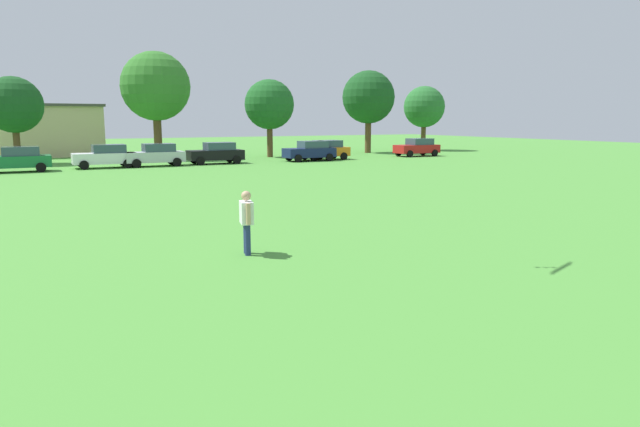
% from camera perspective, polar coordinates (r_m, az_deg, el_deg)
% --- Properties ---
extents(ground_plane, '(160.00, 160.00, 0.00)m').
position_cam_1_polar(ground_plane, '(28.31, -23.77, 1.70)').
color(ground_plane, '#4C9338').
extents(adult_bystander, '(0.42, 0.78, 1.67)m').
position_cam_1_polar(adult_bystander, '(14.56, -7.49, -0.35)').
color(adult_bystander, navy).
rests_on(adult_bystander, ground).
extents(parked_car_green_2, '(4.30, 2.02, 1.68)m').
position_cam_1_polar(parked_car_green_2, '(42.51, -28.48, 4.88)').
color(parked_car_green_2, '#196B38').
rests_on(parked_car_green_2, ground).
extents(parked_car_white_3, '(4.30, 2.02, 1.68)m').
position_cam_1_polar(parked_car_white_3, '(43.54, -21.00, 5.49)').
color(parked_car_white_3, white).
rests_on(parked_car_white_3, ground).
extents(parked_car_silver_4, '(4.30, 2.02, 1.68)m').
position_cam_1_polar(parked_car_silver_4, '(43.94, -16.41, 5.76)').
color(parked_car_silver_4, silver).
rests_on(parked_car_silver_4, ground).
extents(parked_car_black_5, '(4.30, 2.02, 1.68)m').
position_cam_1_polar(parked_car_black_5, '(45.24, -10.51, 6.09)').
color(parked_car_black_5, black).
rests_on(parked_car_black_5, ground).
extents(parked_car_navy_6, '(4.30, 2.02, 1.68)m').
position_cam_1_polar(parked_car_navy_6, '(47.51, -1.01, 6.41)').
color(parked_car_navy_6, '#141E4C').
rests_on(parked_car_navy_6, ground).
extents(parked_car_orange_7, '(4.30, 2.02, 1.68)m').
position_cam_1_polar(parked_car_orange_7, '(48.97, 0.50, 6.50)').
color(parked_car_orange_7, orange).
rests_on(parked_car_orange_7, ground).
extents(parked_car_red_8, '(4.30, 2.02, 1.68)m').
position_cam_1_polar(parked_car_red_8, '(54.50, 9.89, 6.67)').
color(parked_car_red_8, red).
rests_on(parked_car_red_8, ground).
extents(tree_left, '(4.34, 4.34, 6.76)m').
position_cam_1_polar(tree_left, '(49.90, -28.75, 9.66)').
color(tree_left, brown).
rests_on(tree_left, ground).
extents(tree_center_left, '(5.98, 5.98, 9.31)m').
position_cam_1_polar(tree_center_left, '(51.99, -16.40, 12.29)').
color(tree_center_left, brown).
rests_on(tree_center_left, ground).
extents(tree_center_right, '(4.56, 4.56, 7.11)m').
position_cam_1_polar(tree_center_right, '(52.66, -5.18, 10.97)').
color(tree_center_right, brown).
rests_on(tree_center_right, ground).
extents(tree_right, '(5.43, 5.43, 8.46)m').
position_cam_1_polar(tree_right, '(59.34, 4.96, 11.69)').
color(tree_right, brown).
rests_on(tree_right, ground).
extents(tree_far_right, '(4.60, 4.60, 7.16)m').
position_cam_1_polar(tree_far_right, '(65.04, 10.56, 10.61)').
color(tree_far_right, brown).
rests_on(tree_far_right, ground).
extents(house_left, '(9.65, 9.34, 4.90)m').
position_cam_1_polar(house_left, '(61.15, -25.93, 7.66)').
color(house_left, beige).
rests_on(house_left, ground).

